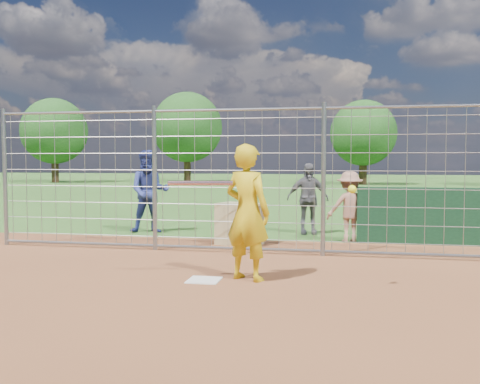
% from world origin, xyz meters
% --- Properties ---
extents(ground, '(100.00, 100.00, 0.00)m').
position_xyz_m(ground, '(0.00, 0.00, 0.00)').
color(ground, '#2D591E').
rests_on(ground, ground).
extents(infield_dirt, '(18.00, 18.00, 0.00)m').
position_xyz_m(infield_dirt, '(0.00, -3.00, 0.01)').
color(infield_dirt, brown).
rests_on(infield_dirt, ground).
extents(home_plate, '(0.43, 0.43, 0.02)m').
position_xyz_m(home_plate, '(0.00, -0.20, 0.01)').
color(home_plate, silver).
rests_on(home_plate, ground).
extents(dugout_wall, '(2.60, 0.20, 1.10)m').
position_xyz_m(dugout_wall, '(3.40, 3.60, 0.55)').
color(dugout_wall, '#11381E').
rests_on(dugout_wall, ground).
extents(batter, '(0.80, 0.68, 1.85)m').
position_xyz_m(batter, '(0.56, -0.02, 0.93)').
color(batter, gold).
rests_on(batter, ground).
extents(bystander_a, '(1.07, 0.94, 1.85)m').
position_xyz_m(bystander_a, '(-2.42, 4.18, 0.92)').
color(bystander_a, navy).
rests_on(bystander_a, ground).
extents(bystander_b, '(0.98, 0.59, 1.56)m').
position_xyz_m(bystander_b, '(1.06, 4.62, 0.78)').
color(bystander_b, '#56555A').
rests_on(bystander_b, ground).
extents(bystander_c, '(1.01, 0.74, 1.40)m').
position_xyz_m(bystander_c, '(1.95, 3.65, 0.70)').
color(bystander_c, '#996953').
rests_on(bystander_c, ground).
extents(equipment_bin, '(0.93, 0.76, 0.80)m').
position_xyz_m(equipment_bin, '(-0.13, 2.92, 0.40)').
color(equipment_bin, '#C6B87B').
rests_on(equipment_bin, ground).
extents(equipment_in_play, '(2.45, 0.31, 0.14)m').
position_xyz_m(equipment_in_play, '(0.45, -0.31, 1.32)').
color(equipment_in_play, silver).
rests_on(equipment_in_play, ground).
extents(backstop_fence, '(9.08, 0.08, 2.60)m').
position_xyz_m(backstop_fence, '(0.00, 2.00, 1.26)').
color(backstop_fence, gray).
rests_on(backstop_fence, ground).
extents(tree_line, '(44.66, 6.72, 6.48)m').
position_xyz_m(tree_line, '(3.13, 28.13, 3.71)').
color(tree_line, '#3F2B19').
rests_on(tree_line, ground).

